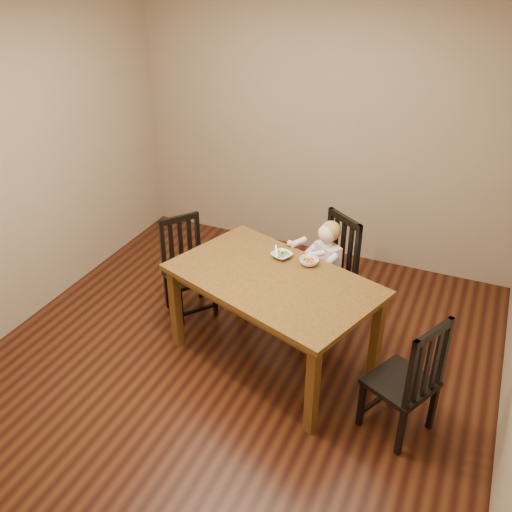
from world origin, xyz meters
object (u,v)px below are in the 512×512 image
at_px(dining_table, 273,288).
at_px(chair_right, 408,381).
at_px(chair_child, 329,274).
at_px(bowl_veg, 309,261).
at_px(toddler, 325,263).
at_px(bowl_peas, 282,255).
at_px(chair_left, 187,268).

xyz_separation_m(dining_table, chair_right, (1.12, -0.35, -0.23)).
distance_m(chair_child, bowl_veg, 0.53).
relative_size(chair_right, toddler, 1.89).
xyz_separation_m(dining_table, chair_child, (0.24, 0.70, -0.21)).
relative_size(toddler, bowl_peas, 3.23).
xyz_separation_m(chair_left, bowl_veg, (1.15, -0.05, 0.38)).
bearing_deg(bowl_peas, bowl_veg, -2.89).
relative_size(chair_child, chair_right, 1.05).
distance_m(dining_table, chair_child, 0.77).
xyz_separation_m(chair_left, toddler, (1.19, 0.31, 0.18)).
xyz_separation_m(dining_table, bowl_peas, (-0.05, 0.31, 0.11)).
relative_size(chair_right, bowl_peas, 6.09).
distance_m(dining_table, bowl_veg, 0.37).
bearing_deg(chair_right, chair_child, 65.89).
relative_size(bowl_peas, bowl_veg, 1.00).
distance_m(bowl_peas, bowl_veg, 0.24).
xyz_separation_m(chair_child, chair_right, (0.88, -1.06, -0.02)).
distance_m(dining_table, bowl_peas, 0.33).
distance_m(chair_right, toddler, 1.37).
bearing_deg(bowl_veg, dining_table, -121.31).
distance_m(toddler, bowl_veg, 0.42).
height_order(dining_table, chair_child, chair_child).
height_order(chair_left, bowl_veg, chair_left).
distance_m(chair_left, bowl_veg, 1.22).
height_order(chair_child, bowl_veg, chair_child).
bearing_deg(bowl_peas, chair_right, -29.38).
height_order(dining_table, chair_left, chair_left).
distance_m(chair_left, chair_right, 2.21).
bearing_deg(chair_child, chair_right, 165.23).
height_order(chair_child, bowl_peas, chair_child).
relative_size(chair_left, chair_right, 0.94).
height_order(chair_right, bowl_veg, chair_right).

